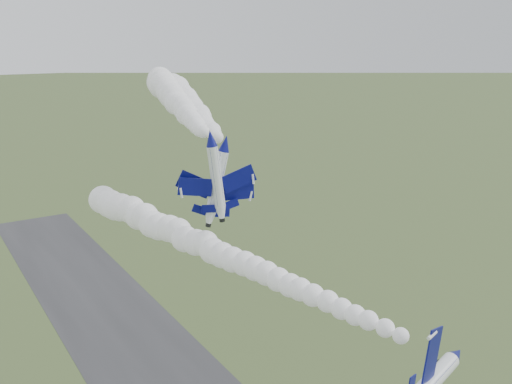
% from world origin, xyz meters
% --- Properties ---
extents(jet_lead, '(5.56, 13.47, 11.38)m').
position_xyz_m(jet_lead, '(9.39, -9.66, 30.74)').
color(jet_lead, white).
extents(smoke_trail_jet_lead, '(22.28, 57.90, 4.67)m').
position_xyz_m(smoke_trail_jet_lead, '(-0.12, 22.36, 33.06)').
color(smoke_trail_jet_lead, white).
extents(jet_pair_left, '(10.71, 12.57, 3.21)m').
position_xyz_m(jet_pair_left, '(-0.35, 23.46, 48.60)').
color(jet_pair_left, white).
extents(smoke_trail_jet_pair_left, '(19.05, 51.55, 5.39)m').
position_xyz_m(smoke_trail_jet_pair_left, '(7.49, 51.34, 50.38)').
color(smoke_trail_jet_pair_left, white).
extents(jet_pair_right, '(10.66, 12.67, 3.75)m').
position_xyz_m(jet_pair_right, '(2.04, 23.90, 47.60)').
color(jet_pair_right, white).
extents(smoke_trail_jet_pair_right, '(22.54, 55.58, 5.79)m').
position_xyz_m(smoke_trail_jet_pair_right, '(11.20, 53.59, 49.25)').
color(smoke_trail_jet_pair_right, white).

